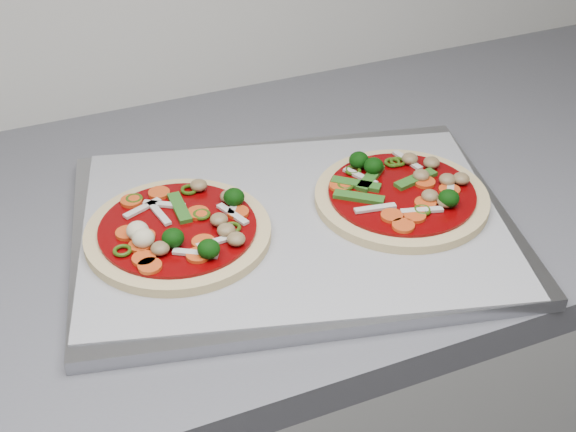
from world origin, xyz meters
name	(u,v)px	position (x,y,z in m)	size (l,w,h in m)	color
base_cabinet	(511,367)	(0.00, 1.30, 0.43)	(3.60, 0.60, 0.86)	#B7B7B5
countertop	(563,142)	(0.00, 1.30, 0.88)	(3.60, 0.60, 0.04)	#5A5A61
baking_tray	(293,226)	(-0.44, 1.23, 0.91)	(0.49, 0.36, 0.02)	#98999E
parchment	(293,220)	(-0.44, 1.23, 0.92)	(0.47, 0.34, 0.00)	#939398
pizza_left	(179,231)	(-0.57, 1.24, 0.93)	(0.27, 0.27, 0.03)	#D8C07C
pizza_right	(402,194)	(-0.31, 1.21, 0.93)	(0.20, 0.20, 0.03)	#D8C07C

